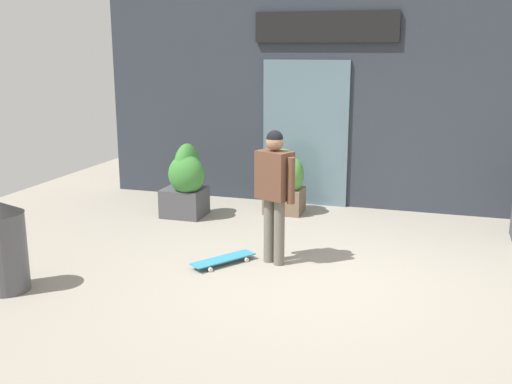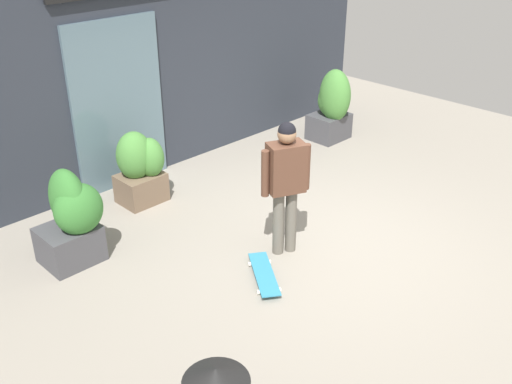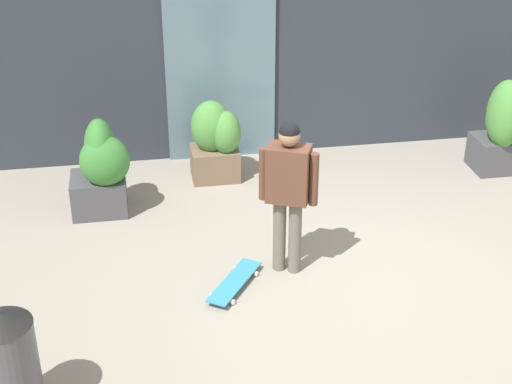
{
  "view_description": "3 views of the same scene",
  "coord_description": "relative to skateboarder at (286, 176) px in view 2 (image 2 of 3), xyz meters",
  "views": [
    {
      "loc": [
        1.32,
        -6.41,
        2.56
      ],
      "look_at": [
        -0.81,
        0.41,
        0.83
      ],
      "focal_mm": 41.87,
      "sensor_mm": 36.0,
      "label": 1
    },
    {
      "loc": [
        -4.92,
        -3.72,
        3.83
      ],
      "look_at": [
        -0.81,
        0.41,
        0.83
      ],
      "focal_mm": 41.01,
      "sensor_mm": 36.0,
      "label": 2
    },
    {
      "loc": [
        -1.95,
        -6.26,
        4.34
      ],
      "look_at": [
        -0.81,
        0.41,
        0.83
      ],
      "focal_mm": 53.74,
      "sensor_mm": 36.0,
      "label": 3
    }
  ],
  "objects": [
    {
      "name": "planter_box_mid",
      "position": [
        -0.44,
        2.24,
        -0.48
      ],
      "size": [
        0.62,
        0.54,
        1.02
      ],
      "color": "brown",
      "rests_on": "ground_plane"
    },
    {
      "name": "skateboarder",
      "position": [
        0.0,
        0.0,
        0.0
      ],
      "size": [
        0.55,
        0.4,
        1.63
      ],
      "rotation": [
        0.0,
        0.0,
        -1.99
      ],
      "color": "#666056",
      "rests_on": "ground_plane"
    },
    {
      "name": "planter_box_left",
      "position": [
        3.18,
        1.85,
        -0.36
      ],
      "size": [
        0.64,
        0.68,
        1.25
      ],
      "color": "#47474C",
      "rests_on": "ground_plane"
    },
    {
      "name": "building_facade",
      "position": [
        0.5,
        3.03,
        0.7
      ],
      "size": [
        8.64,
        0.31,
        3.39
      ],
      "color": "#2D333D",
      "rests_on": "ground_plane"
    },
    {
      "name": "skateboard",
      "position": [
        -0.57,
        -0.23,
        -0.93
      ],
      "size": [
        0.65,
        0.81,
        0.08
      ],
      "rotation": [
        0.0,
        0.0,
        -2.17
      ],
      "color": "teal",
      "rests_on": "ground_plane"
    },
    {
      "name": "planter_box_right",
      "position": [
        -1.84,
        1.55,
        -0.43
      ],
      "size": [
        0.7,
        0.65,
        1.14
      ],
      "color": "#47474C",
      "rests_on": "ground_plane"
    },
    {
      "name": "ground_plane",
      "position": [
        0.53,
        -0.22,
        -0.99
      ],
      "size": [
        12.0,
        12.0,
        0.0
      ],
      "primitive_type": "plane",
      "color": "gray"
    }
  ]
}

